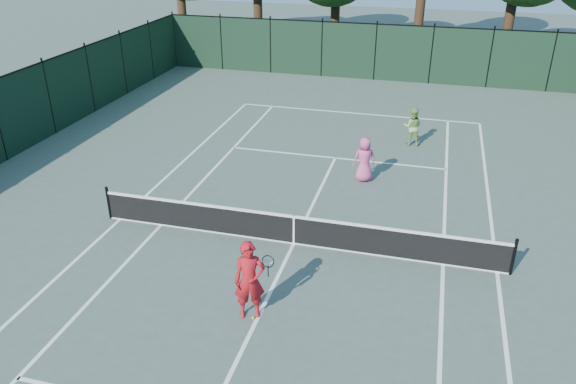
% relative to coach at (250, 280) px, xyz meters
% --- Properties ---
extents(ground, '(90.00, 90.00, 0.00)m').
position_rel_coach_xyz_m(ground, '(0.19, 3.29, -0.98)').
color(ground, '#44534A').
rests_on(ground, ground).
extents(sideline_doubles_left, '(0.10, 23.77, 0.01)m').
position_rel_coach_xyz_m(sideline_doubles_left, '(-5.30, 3.29, -0.97)').
color(sideline_doubles_left, white).
rests_on(sideline_doubles_left, ground).
extents(sideline_doubles_right, '(0.10, 23.77, 0.01)m').
position_rel_coach_xyz_m(sideline_doubles_right, '(5.67, 3.29, -0.97)').
color(sideline_doubles_right, white).
rests_on(sideline_doubles_right, ground).
extents(sideline_singles_left, '(0.10, 23.77, 0.01)m').
position_rel_coach_xyz_m(sideline_singles_left, '(-3.93, 3.29, -0.97)').
color(sideline_singles_left, white).
rests_on(sideline_singles_left, ground).
extents(sideline_singles_right, '(0.10, 23.77, 0.01)m').
position_rel_coach_xyz_m(sideline_singles_right, '(4.30, 3.29, -0.97)').
color(sideline_singles_right, white).
rests_on(sideline_singles_right, ground).
extents(baseline_far, '(10.97, 0.10, 0.01)m').
position_rel_coach_xyz_m(baseline_far, '(0.19, 15.18, -0.97)').
color(baseline_far, white).
rests_on(baseline_far, ground).
extents(service_line_far, '(8.23, 0.10, 0.01)m').
position_rel_coach_xyz_m(service_line_far, '(0.19, 9.69, -0.97)').
color(service_line_far, white).
rests_on(service_line_far, ground).
extents(center_service_line, '(0.10, 12.80, 0.01)m').
position_rel_coach_xyz_m(center_service_line, '(0.19, 3.29, -0.97)').
color(center_service_line, white).
rests_on(center_service_line, ground).
extents(tennis_net, '(11.69, 0.09, 1.06)m').
position_rel_coach_xyz_m(tennis_net, '(0.19, 3.29, -0.50)').
color(tennis_net, black).
rests_on(tennis_net, ground).
extents(fence_far, '(24.00, 0.05, 3.00)m').
position_rel_coach_xyz_m(fence_far, '(0.19, 21.29, 0.52)').
color(fence_far, black).
rests_on(fence_far, ground).
extents(coach, '(0.86, 0.89, 1.95)m').
position_rel_coach_xyz_m(coach, '(0.00, 0.00, 0.00)').
color(coach, '#AE131B').
rests_on(coach, ground).
extents(player_pink, '(0.90, 0.73, 1.59)m').
position_rel_coach_xyz_m(player_pink, '(1.50, 7.98, -0.18)').
color(player_pink, '#D64B89').
rests_on(player_pink, ground).
extents(player_green, '(0.76, 0.61, 1.52)m').
position_rel_coach_xyz_m(player_green, '(2.88, 11.86, -0.22)').
color(player_green, '#8DB95C').
rests_on(player_green, ground).
extents(loose_ball_midcourt, '(0.07, 0.07, 0.07)m').
position_rel_coach_xyz_m(loose_ball_midcourt, '(0.10, -0.14, -0.94)').
color(loose_ball_midcourt, '#C5EB30').
rests_on(loose_ball_midcourt, ground).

